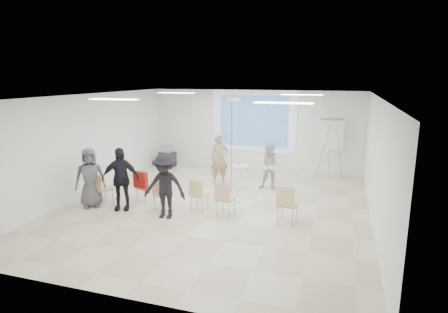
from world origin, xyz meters
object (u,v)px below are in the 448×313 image
(chair_right_far, at_px, (287,202))
(chair_left_mid, at_px, (143,185))
(chair_left_inner, at_px, (161,193))
(audience_outer, at_px, (90,174))
(audience_left, at_px, (120,174))
(player_left, at_px, (220,156))
(pedestal_table, at_px, (240,174))
(chair_center, at_px, (198,193))
(chair_right_inner, at_px, (224,197))
(laptop, at_px, (163,193))
(chair_far_left, at_px, (101,187))
(av_cart, at_px, (167,157))
(flipchart_easel, at_px, (332,134))
(audience_mid, at_px, (165,182))
(player_right, at_px, (270,164))

(chair_right_far, bearing_deg, chair_left_mid, -177.06)
(chair_left_inner, xyz_separation_m, audience_outer, (-1.98, -0.28, 0.41))
(audience_left, distance_m, audience_outer, 0.92)
(player_left, bearing_deg, pedestal_table, -28.26)
(chair_center, xyz_separation_m, chair_right_inner, (0.77, -0.16, 0.02))
(chair_left_inner, height_order, laptop, chair_left_inner)
(pedestal_table, xyz_separation_m, player_left, (-0.70, -0.02, 0.56))
(chair_left_mid, bearing_deg, chair_far_left, -137.36)
(pedestal_table, relative_size, chair_left_inner, 0.83)
(av_cart, bearing_deg, chair_center, -43.93)
(chair_far_left, relative_size, audience_left, 0.46)
(chair_left_mid, xyz_separation_m, flipchart_easel, (4.88, 4.23, 1.04))
(av_cart, bearing_deg, chair_left_inner, -54.66)
(chair_center, bearing_deg, laptop, -162.49)
(player_left, xyz_separation_m, flipchart_easel, (3.44, 1.75, 0.61))
(chair_left_mid, height_order, audience_mid, audience_mid)
(chair_far_left, bearing_deg, av_cart, 112.27)
(chair_right_inner, xyz_separation_m, flipchart_easel, (2.40, 4.51, 1.03))
(chair_far_left, height_order, laptop, chair_far_left)
(chair_center, distance_m, laptop, 0.94)
(player_left, xyz_separation_m, chair_far_left, (-2.46, -2.97, -0.42))
(chair_left_inner, xyz_separation_m, laptop, (0.01, 0.09, -0.05))
(chair_center, relative_size, chair_right_inner, 0.97)
(chair_left_mid, distance_m, audience_left, 0.81)
(pedestal_table, height_order, chair_left_inner, chair_left_inner)
(pedestal_table, distance_m, chair_far_left, 4.36)
(player_left, xyz_separation_m, chair_left_inner, (-0.68, -2.85, -0.45))
(chair_far_left, relative_size, chair_right_inner, 1.00)
(flipchart_easel, bearing_deg, audience_left, -149.04)
(pedestal_table, xyz_separation_m, audience_mid, (-1.06, -3.29, 0.55))
(chair_center, xyz_separation_m, audience_left, (-2.01, -0.49, 0.46))
(audience_left, relative_size, audience_mid, 1.04)
(chair_left_inner, height_order, audience_mid, audience_mid)
(chair_left_inner, distance_m, flipchart_easel, 6.26)
(chair_center, bearing_deg, audience_outer, -162.28)
(flipchart_easel, bearing_deg, audience_outer, -153.36)
(player_right, xyz_separation_m, audience_mid, (-2.06, -3.20, 0.11))
(chair_left_inner, relative_size, chair_center, 0.97)
(chair_left_inner, bearing_deg, laptop, 91.78)
(laptop, bearing_deg, chair_right_inner, -171.60)
(player_left, relative_size, chair_right_far, 1.99)
(pedestal_table, distance_m, av_cart, 3.77)
(chair_far_left, relative_size, chair_center, 1.03)
(audience_left, height_order, flipchart_easel, flipchart_easel)
(chair_right_far, xyz_separation_m, flipchart_easel, (0.83, 4.54, 1.00))
(chair_center, height_order, audience_mid, audience_mid)
(chair_right_inner, bearing_deg, chair_far_left, -168.57)
(pedestal_table, xyz_separation_m, audience_outer, (-3.36, -3.15, 0.52))
(laptop, height_order, flipchart_easel, flipchart_easel)
(laptop, bearing_deg, flipchart_easel, -124.06)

